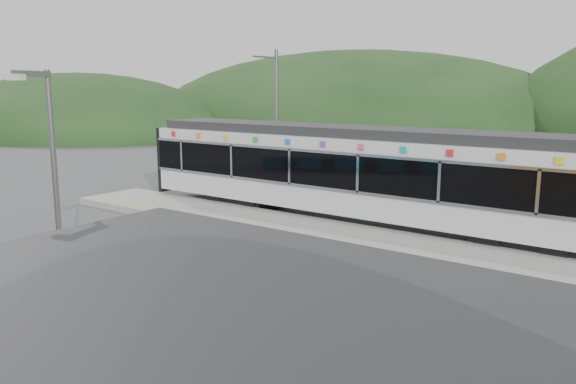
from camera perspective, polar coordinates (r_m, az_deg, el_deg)
The scene contains 7 objects.
ground at distance 16.72m, azimuth -0.12°, elevation -7.64°, with size 120.00×120.00×0.00m, color #4C4C4F.
hills at distance 19.07m, azimuth 25.26°, elevation -6.38°, with size 146.00×149.00×26.00m.
platform at distance 19.31m, azimuth 5.75°, elevation -4.72°, with size 26.00×3.20×0.30m, color #9E9E99.
yellow_line at distance 18.21m, azimuth 3.65°, elevation -5.13°, with size 26.00×0.10×0.01m, color yellow.
train at distance 21.56m, azimuth 7.93°, elevation 2.03°, with size 20.44×3.01×3.74m.
catenary_mast_west at distance 26.98m, azimuth -1.23°, elevation 7.20°, with size 0.18×1.80×7.00m.
lamp_post at distance 12.89m, azimuth -23.04°, elevation 1.35°, with size 0.39×1.03×5.58m.
Camera 1 is at (9.47, -12.76, 5.21)m, focal length 35.00 mm.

